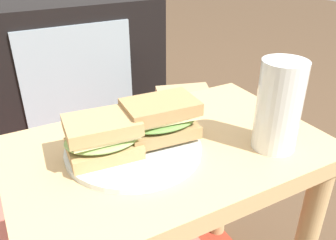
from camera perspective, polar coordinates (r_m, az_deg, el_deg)
The scene contains 8 objects.
side_table at distance 0.68m, azimuth 0.13°, elevation -10.46°, with size 0.56×0.36×0.46m.
tv_cabinet at distance 1.51m, azimuth -20.78°, elevation 6.73°, with size 0.96×0.46×0.58m.
area_rug at distance 1.21m, azimuth -20.09°, elevation -14.70°, with size 0.95×0.88×0.01m.
plate at distance 0.61m, azimuth -5.59°, elevation -4.61°, with size 0.24×0.24×0.01m, color silver.
sandwich_front at distance 0.58m, azimuth -10.54°, elevation -2.70°, with size 0.13×0.10×0.07m.
sandwich_back at distance 0.61m, azimuth -1.24°, elevation 0.24°, with size 0.14×0.10×0.07m.
beer_glass at distance 0.62m, azimuth 17.51°, elevation 1.89°, with size 0.08×0.08×0.16m.
paper_bag at distance 1.24m, azimuth 2.61°, elevation -2.60°, with size 0.22×0.19×0.33m.
Camera 1 is at (-0.26, -0.47, 0.79)m, focal length 37.54 mm.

